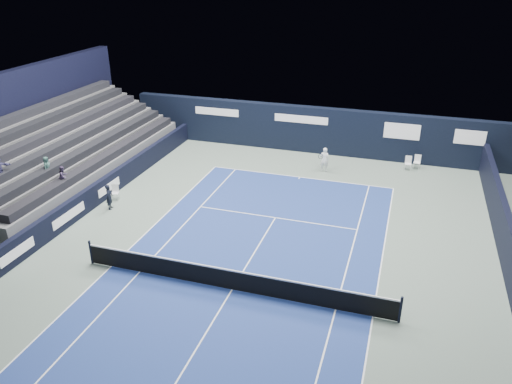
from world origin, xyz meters
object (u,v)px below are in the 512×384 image
tennis_net (232,279)px  folding_chair_back_b (417,161)px  line_judge_chair (115,191)px  folding_chair_back_a (408,161)px  tennis_player (324,159)px

tennis_net → folding_chair_back_b: bearing=66.8°
line_judge_chair → tennis_net: tennis_net is taller
folding_chair_back_a → tennis_player: tennis_player is taller
folding_chair_back_b → tennis_player: size_ratio=0.58×
line_judge_chair → tennis_player: bearing=17.7°
folding_chair_back_a → folding_chair_back_b: size_ratio=1.00×
folding_chair_back_b → tennis_net: (-6.65, -15.50, 0.01)m
folding_chair_back_b → tennis_player: 5.90m
folding_chair_back_b → tennis_net: tennis_net is taller
tennis_net → tennis_player: 13.34m
folding_chair_back_b → tennis_net: bearing=-107.0°
folding_chair_back_a → folding_chair_back_b: 0.65m
tennis_net → tennis_player: (1.19, 13.28, 0.26)m
folding_chair_back_b → tennis_player: bearing=-151.6°
line_judge_chair → tennis_net: 10.65m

